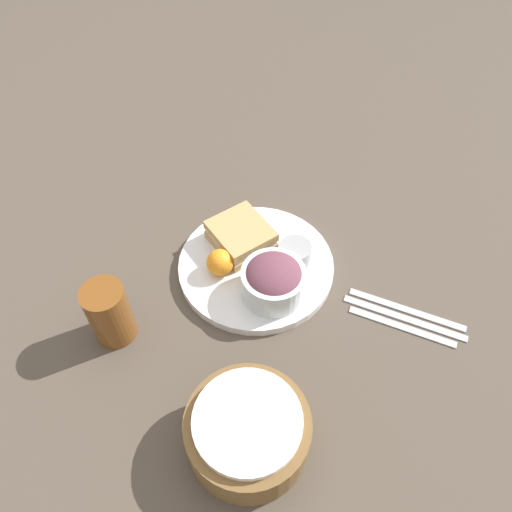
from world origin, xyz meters
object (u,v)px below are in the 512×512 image
(fork, at_px, (407,309))
(spoon, at_px, (402,326))
(bread_basket, at_px, (248,431))
(knife, at_px, (404,318))
(salad_bowl, at_px, (273,280))
(dressing_cup, at_px, (295,254))
(sandwich, at_px, (241,236))
(plate, at_px, (256,266))
(drink_glass, at_px, (109,313))

(fork, bearing_deg, spoon, -90.00)
(bread_basket, relative_size, knife, 0.82)
(knife, bearing_deg, salad_bowl, -168.04)
(dressing_cup, bearing_deg, fork, -166.26)
(salad_bowl, height_order, dressing_cup, salad_bowl)
(sandwich, bearing_deg, bread_basket, 132.43)
(plate, distance_m, dressing_cup, 0.07)
(plate, distance_m, sandwich, 0.06)
(salad_bowl, distance_m, fork, 0.23)
(dressing_cup, bearing_deg, drink_glass, 63.98)
(dressing_cup, distance_m, knife, 0.21)
(bread_basket, bearing_deg, drink_glass, 0.45)
(plate, height_order, dressing_cup, dressing_cup)
(dressing_cup, distance_m, spoon, 0.22)
(fork, relative_size, spoon, 1.11)
(dressing_cup, height_order, drink_glass, drink_glass)
(drink_glass, bearing_deg, sandwich, -99.06)
(plate, height_order, spoon, plate)
(sandwich, relative_size, fork, 0.63)
(spoon, bearing_deg, sandwich, 170.97)
(dressing_cup, bearing_deg, bread_basket, 115.50)
(sandwich, distance_m, drink_glass, 0.27)
(salad_bowl, distance_m, spoon, 0.23)
(bread_basket, bearing_deg, dressing_cup, -64.50)
(salad_bowl, height_order, bread_basket, salad_bowl)
(drink_glass, bearing_deg, spoon, -139.19)
(plate, height_order, drink_glass, drink_glass)
(salad_bowl, distance_m, bread_basket, 0.25)
(drink_glass, distance_m, spoon, 0.47)
(sandwich, height_order, spoon, sandwich)
(sandwich, relative_size, knife, 0.60)
(dressing_cup, height_order, knife, dressing_cup)
(salad_bowl, xyz_separation_m, spoon, (-0.20, -0.09, -0.05))
(bread_basket, bearing_deg, salad_bowl, -59.41)
(salad_bowl, bearing_deg, plate, -25.52)
(sandwich, xyz_separation_m, spoon, (-0.31, -0.04, -0.04))
(plate, bearing_deg, sandwich, -19.39)
(salad_bowl, relative_size, drink_glass, 0.95)
(salad_bowl, height_order, knife, salad_bowl)
(fork, bearing_deg, salad_bowl, -163.60)
(plate, bearing_deg, spoon, -166.88)
(fork, bearing_deg, sandwich, 177.51)
(bread_basket, bearing_deg, knife, -102.17)
(dressing_cup, xyz_separation_m, knife, (-0.21, -0.03, -0.04))
(drink_glass, xyz_separation_m, knife, (-0.35, -0.32, -0.05))
(knife, relative_size, spoon, 1.17)
(salad_bowl, xyz_separation_m, drink_glass, (0.15, 0.22, 0.00))
(bread_basket, relative_size, spoon, 0.96)
(sandwich, xyz_separation_m, fork, (-0.30, -0.08, -0.04))
(knife, bearing_deg, drink_glass, -154.15)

